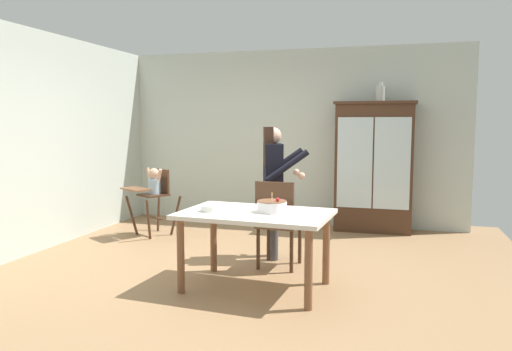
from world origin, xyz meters
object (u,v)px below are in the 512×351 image
object	(u,v)px
dining_chair_far_side	(277,218)
birthday_cake	(272,206)
china_cabinet	(374,167)
serving_bowl	(210,208)
dining_table	(255,222)
ceramic_vase	(380,93)
adult_person	(274,176)
high_chair_with_toddler	(153,189)

from	to	relation	value
dining_chair_far_side	birthday_cake	bearing A→B (deg)	101.92
china_cabinet	serving_bowl	world-z (taller)	china_cabinet
birthday_cake	dining_table	bearing A→B (deg)	-164.79
ceramic_vase	birthday_cake	size ratio (longest dim) A/B	0.96
adult_person	china_cabinet	bearing A→B (deg)	-49.78
serving_bowl	dining_chair_far_side	xyz separation A→B (m)	(0.47, 0.75, -0.21)
ceramic_vase	high_chair_with_toddler	xyz separation A→B (m)	(-3.01, -1.13, -1.34)
ceramic_vase	serving_bowl	size ratio (longest dim) A/B	1.50
dining_chair_far_side	ceramic_vase	bearing A→B (deg)	-110.88
high_chair_with_toddler	dining_table	bearing A→B (deg)	-11.23
ceramic_vase	birthday_cake	distance (m)	3.20
high_chair_with_toddler	birthday_cake	xyz separation A→B (m)	(2.14, -1.71, 0.14)
high_chair_with_toddler	birthday_cake	size ratio (longest dim) A/B	3.39
dining_table	serving_bowl	distance (m)	0.45
birthday_cake	dining_chair_far_side	distance (m)	0.67
china_cabinet	birthday_cake	size ratio (longest dim) A/B	6.71
serving_bowl	dining_chair_far_side	distance (m)	0.91
high_chair_with_toddler	adult_person	bearing A→B (deg)	10.44
ceramic_vase	serving_bowl	xyz separation A→B (m)	(-1.44, -2.96, -1.23)
serving_bowl	dining_chair_far_side	bearing A→B (deg)	57.59
china_cabinet	high_chair_with_toddler	size ratio (longest dim) A/B	1.98
china_cabinet	dining_chair_far_side	size ratio (longest dim) A/B	1.96
high_chair_with_toddler	adult_person	size ratio (longest dim) A/B	0.62
dining_table	serving_bowl	bearing A→B (deg)	-168.85
serving_bowl	dining_chair_far_side	world-z (taller)	dining_chair_far_side
ceramic_vase	adult_person	size ratio (longest dim) A/B	0.18
birthday_cake	serving_bowl	xyz separation A→B (m)	(-0.57, -0.12, -0.03)
adult_person	dining_chair_far_side	distance (m)	0.60
adult_person	serving_bowl	size ratio (longest dim) A/B	8.50
china_cabinet	high_chair_with_toddler	bearing A→B (deg)	-159.12
ceramic_vase	dining_table	size ratio (longest dim) A/B	0.19
birthday_cake	dining_chair_far_side	bearing A→B (deg)	99.14
china_cabinet	adult_person	size ratio (longest dim) A/B	1.23
china_cabinet	adult_person	bearing A→B (deg)	-120.15
ceramic_vase	dining_chair_far_side	size ratio (longest dim) A/B	0.28
adult_person	serving_bowl	xyz separation A→B (m)	(-0.33, -1.16, -0.20)
dining_chair_far_side	china_cabinet	bearing A→B (deg)	-109.52
birthday_cake	dining_chair_far_side	world-z (taller)	dining_chair_far_side
ceramic_vase	birthday_cake	world-z (taller)	ceramic_vase
adult_person	serving_bowl	world-z (taller)	adult_person
adult_person	serving_bowl	bearing A→B (deg)	144.24
china_cabinet	adult_person	distance (m)	2.08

